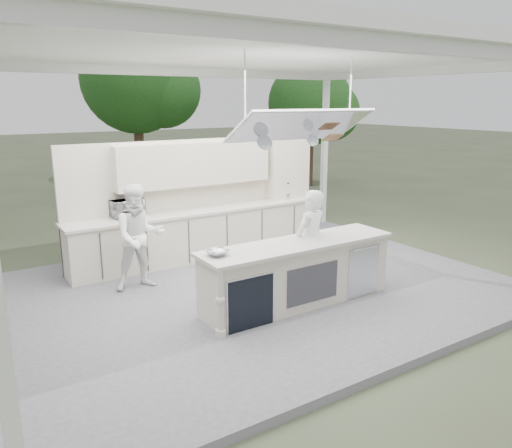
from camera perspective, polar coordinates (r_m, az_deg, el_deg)
ground at (r=8.25m, az=-0.27°, el=-8.00°), size 90.00×90.00×0.00m
stage_deck at (r=8.23m, az=-0.27°, el=-7.61°), size 8.00×6.00×0.12m
tent at (r=7.67m, az=-0.23°, el=18.64°), size 8.20×6.20×3.86m
demo_island at (r=7.44m, az=4.69°, el=-5.64°), size 3.10×0.79×0.95m
back_counter at (r=9.64m, az=-6.36°, el=-1.08°), size 5.08×0.72×0.95m
back_wall_unit at (r=9.82m, az=-4.75°, el=5.06°), size 5.05×0.48×2.25m
tree_cluster at (r=16.70m, az=-19.71°, el=13.87°), size 19.55×9.40×5.85m
head_chef at (r=7.73m, az=6.20°, el=-2.17°), size 0.69×0.55×1.66m
sous_chef at (r=8.15m, az=-13.19°, el=-1.47°), size 0.88×0.72×1.70m
toaster_oven at (r=9.16m, az=-14.60°, el=1.80°), size 0.62×0.47×0.31m
bowl_large at (r=6.69m, az=-4.45°, el=-3.30°), size 0.35×0.35×0.07m
bowl_small at (r=6.72m, az=-4.61°, el=-3.19°), size 0.30×0.30×0.08m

